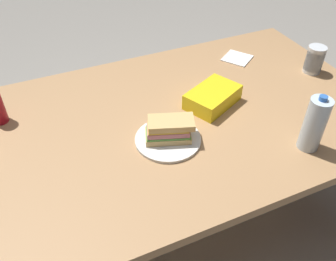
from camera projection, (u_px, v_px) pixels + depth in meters
The scene contains 8 objects.
ground_plane at pixel (168, 226), 1.96m from camera, with size 8.00×8.00×0.00m, color gray.
dining_table at pixel (168, 133), 1.52m from camera, with size 1.83×1.06×0.75m.
paper_plate at pixel (168, 139), 1.36m from camera, with size 0.25×0.25×0.01m, color white.
sandwich at pixel (169, 130), 1.33m from camera, with size 0.20×0.14×0.08m.
chip_bag at pixel (213, 97), 1.52m from camera, with size 0.23×0.15×0.07m, color yellow.
water_bottle_tall at pixel (314, 124), 1.27m from camera, with size 0.08×0.08×0.23m.
plastic_cup_stack at pixel (315, 60), 1.70m from camera, with size 0.08×0.08×0.13m.
paper_napkin at pixel (237, 58), 1.84m from camera, with size 0.13×0.13×0.01m, color white.
Camera 1 is at (-0.47, -1.05, 1.67)m, focal length 38.35 mm.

